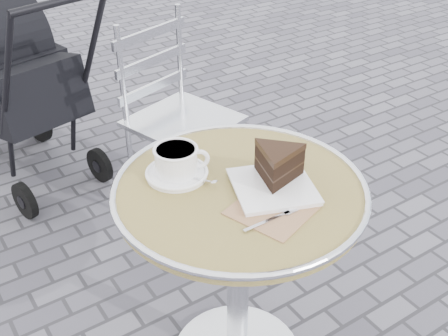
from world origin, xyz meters
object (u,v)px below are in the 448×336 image
cafe_table (239,233)px  bistro_chair (167,96)px  cake_plate_set (277,169)px  cappuccino_set (177,164)px  baby_stroller (11,89)px

cafe_table → bistro_chair: 0.98m
cake_plate_set → bistro_chair: size_ratio=0.36×
cafe_table → cappuccino_set: 0.28m
baby_stroller → cake_plate_set: bearing=-91.5°
bistro_chair → baby_stroller: 0.83m
cappuccino_set → bistro_chair: size_ratio=0.22×
cappuccino_set → baby_stroller: 1.49m
bistro_chair → baby_stroller: size_ratio=0.85×
cappuccino_set → baby_stroller: baby_stroller is taller
bistro_chair → cafe_table: bearing=-123.0°
baby_stroller → bistro_chair: bearing=-65.1°
cappuccino_set → cake_plate_set: 0.28m
cafe_table → cake_plate_set: size_ratio=2.25×
cappuccino_set → bistro_chair: bistro_chair is taller
cafe_table → cappuccino_set: (-0.11, 0.15, 0.20)m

